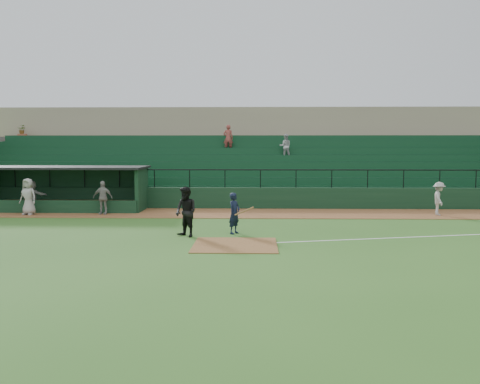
{
  "coord_description": "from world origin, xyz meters",
  "views": [
    {
      "loc": [
        0.73,
        -20.01,
        3.59
      ],
      "look_at": [
        0.0,
        5.0,
        1.4
      ],
      "focal_mm": 40.26,
      "sensor_mm": 36.0,
      "label": 1
    }
  ],
  "objects": [
    {
      "name": "dugout_player_a",
      "position": [
        -7.15,
        7.3,
        0.89
      ],
      "size": [
        1.03,
        0.47,
        1.72
      ],
      "primitive_type": "imported",
      "rotation": [
        0.0,
        0.0,
        -0.05
      ],
      "color": "gray",
      "rests_on": "warning_track"
    },
    {
      "name": "umpire",
      "position": [
        -1.99,
        0.78,
        0.98
      ],
      "size": [
        1.21,
        1.19,
        1.97
      ],
      "primitive_type": "imported",
      "rotation": [
        0.0,
        0.0,
        -0.73
      ],
      "color": "black",
      "rests_on": "ground"
    },
    {
      "name": "warning_track",
      "position": [
        0.0,
        8.0,
        0.01
      ],
      "size": [
        40.0,
        4.0,
        0.03
      ],
      "primitive_type": "cube",
      "color": "brown",
      "rests_on": "ground"
    },
    {
      "name": "stadium_structure",
      "position": [
        -0.0,
        16.46,
        2.3
      ],
      "size": [
        38.0,
        13.08,
        6.4
      ],
      "color": "#10311B",
      "rests_on": "ground"
    },
    {
      "name": "dugout",
      "position": [
        -9.75,
        9.56,
        1.33
      ],
      "size": [
        8.9,
        3.2,
        2.42
      ],
      "color": "#10311B",
      "rests_on": "ground"
    },
    {
      "name": "dugout_player_b",
      "position": [
        -10.91,
        7.0,
        0.96
      ],
      "size": [
        1.03,
        0.79,
        1.87
      ],
      "primitive_type": "imported",
      "rotation": [
        0.0,
        0.0,
        -0.23
      ],
      "color": "#AAA59F",
      "rests_on": "warning_track"
    },
    {
      "name": "ground",
      "position": [
        0.0,
        0.0,
        0.0
      ],
      "size": [
        90.0,
        90.0,
        0.0
      ],
      "primitive_type": "plane",
      "color": "#2D5B1D",
      "rests_on": "ground"
    },
    {
      "name": "batter_at_plate",
      "position": [
        -0.12,
        1.56,
        0.84
      ],
      "size": [
        1.12,
        0.73,
        1.67
      ],
      "color": "black",
      "rests_on": "ground"
    },
    {
      "name": "runner",
      "position": [
        10.05,
        7.42,
        0.88
      ],
      "size": [
        0.78,
        1.18,
        1.7
      ],
      "primitive_type": "imported",
      "rotation": [
        0.0,
        0.0,
        1.43
      ],
      "color": "#A9A49E",
      "rests_on": "warning_track"
    },
    {
      "name": "home_plate_dirt",
      "position": [
        0.0,
        -1.0,
        0.01
      ],
      "size": [
        3.0,
        3.0,
        0.03
      ],
      "primitive_type": "cube",
      "color": "brown",
      "rests_on": "ground"
    },
    {
      "name": "foul_line",
      "position": [
        8.0,
        1.2,
        0.01
      ],
      "size": [
        17.49,
        4.44,
        0.01
      ],
      "primitive_type": "cube",
      "rotation": [
        0.0,
        0.0,
        0.24
      ],
      "color": "white",
      "rests_on": "ground"
    },
    {
      "name": "dugout_player_c",
      "position": [
        -11.3,
        8.45,
        0.86
      ],
      "size": [
        1.61,
        0.77,
        1.67
      ],
      "primitive_type": "imported",
      "rotation": [
        0.0,
        0.0,
        2.96
      ],
      "color": "#A09B96",
      "rests_on": "warning_track"
    }
  ]
}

